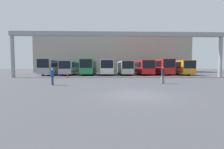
{
  "coord_description": "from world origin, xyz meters",
  "views": [
    {
      "loc": [
        -1.95,
        -9.49,
        1.84
      ],
      "look_at": [
        -1.05,
        18.85,
        0.3
      ],
      "focal_mm": 24.0,
      "sensor_mm": 36.0,
      "label": 1
    }
  ],
  "objects_px": {
    "bus_slot_2": "(89,66)",
    "pedestrian_near_center": "(163,75)",
    "bus_slot_4": "(124,67)",
    "bus_slot_1": "(72,67)",
    "traffic_cone": "(68,76)",
    "bus_slot_6": "(159,66)",
    "pedestrian_mid_left": "(52,76)",
    "bus_slot_0": "(54,66)",
    "bus_slot_5": "(142,67)",
    "bus_slot_3": "(107,66)",
    "bus_slot_7": "(176,67)"
  },
  "relations": [
    {
      "from": "bus_slot_0",
      "to": "bus_slot_4",
      "type": "height_order",
      "value": "bus_slot_0"
    },
    {
      "from": "bus_slot_7",
      "to": "pedestrian_near_center",
      "type": "distance_m",
      "value": 20.79
    },
    {
      "from": "bus_slot_4",
      "to": "bus_slot_7",
      "type": "xyz_separation_m",
      "value": [
        11.97,
        -0.38,
        0.05
      ]
    },
    {
      "from": "bus_slot_0",
      "to": "bus_slot_5",
      "type": "relative_size",
      "value": 0.93
    },
    {
      "from": "pedestrian_mid_left",
      "to": "bus_slot_4",
      "type": "bearing_deg",
      "value": 120.36
    },
    {
      "from": "bus_slot_0",
      "to": "bus_slot_3",
      "type": "xyz_separation_m",
      "value": [
        11.97,
        -0.09,
        -0.1
      ]
    },
    {
      "from": "bus_slot_4",
      "to": "bus_slot_7",
      "type": "relative_size",
      "value": 1.07
    },
    {
      "from": "bus_slot_4",
      "to": "pedestrian_mid_left",
      "type": "xyz_separation_m",
      "value": [
        -9.36,
        -19.46,
        -0.84
      ]
    },
    {
      "from": "bus_slot_6",
      "to": "pedestrian_mid_left",
      "type": "relative_size",
      "value": 6.73
    },
    {
      "from": "bus_slot_1",
      "to": "bus_slot_2",
      "type": "xyz_separation_m",
      "value": [
        3.99,
        -0.38,
        0.18
      ]
    },
    {
      "from": "bus_slot_5",
      "to": "pedestrian_near_center",
      "type": "bearing_deg",
      "value": -96.16
    },
    {
      "from": "bus_slot_2",
      "to": "bus_slot_4",
      "type": "xyz_separation_m",
      "value": [
        7.98,
        0.83,
        -0.17
      ]
    },
    {
      "from": "bus_slot_0",
      "to": "traffic_cone",
      "type": "distance_m",
      "value": 10.91
    },
    {
      "from": "bus_slot_1",
      "to": "pedestrian_mid_left",
      "type": "bearing_deg",
      "value": -82.19
    },
    {
      "from": "bus_slot_7",
      "to": "pedestrian_mid_left",
      "type": "distance_m",
      "value": 28.64
    },
    {
      "from": "bus_slot_1",
      "to": "bus_slot_2",
      "type": "bearing_deg",
      "value": -5.37
    },
    {
      "from": "pedestrian_near_center",
      "to": "bus_slot_1",
      "type": "bearing_deg",
      "value": -50.2
    },
    {
      "from": "bus_slot_2",
      "to": "pedestrian_near_center",
      "type": "xyz_separation_m",
      "value": [
        9.97,
        -17.77,
        -0.96
      ]
    },
    {
      "from": "bus_slot_2",
      "to": "bus_slot_5",
      "type": "distance_m",
      "value": 12.0
    },
    {
      "from": "bus_slot_6",
      "to": "bus_slot_2",
      "type": "bearing_deg",
      "value": -178.73
    },
    {
      "from": "bus_slot_0",
      "to": "bus_slot_6",
      "type": "distance_m",
      "value": 23.95
    },
    {
      "from": "bus_slot_2",
      "to": "bus_slot_6",
      "type": "relative_size",
      "value": 0.94
    },
    {
      "from": "bus_slot_2",
      "to": "bus_slot_7",
      "type": "height_order",
      "value": "bus_slot_2"
    },
    {
      "from": "bus_slot_7",
      "to": "traffic_cone",
      "type": "height_order",
      "value": "bus_slot_7"
    },
    {
      "from": "bus_slot_3",
      "to": "bus_slot_6",
      "type": "xyz_separation_m",
      "value": [
        11.97,
        0.07,
        0.09
      ]
    },
    {
      "from": "bus_slot_4",
      "to": "pedestrian_near_center",
      "type": "relative_size",
      "value": 6.83
    },
    {
      "from": "bus_slot_2",
      "to": "pedestrian_mid_left",
      "type": "height_order",
      "value": "bus_slot_2"
    },
    {
      "from": "bus_slot_6",
      "to": "traffic_cone",
      "type": "xyz_separation_m",
      "value": [
        -18.41,
        -9.24,
        -1.61
      ]
    },
    {
      "from": "bus_slot_6",
      "to": "pedestrian_mid_left",
      "type": "bearing_deg",
      "value": -132.42
    },
    {
      "from": "bus_slot_4",
      "to": "bus_slot_6",
      "type": "bearing_deg",
      "value": -3.39
    },
    {
      "from": "bus_slot_5",
      "to": "bus_slot_4",
      "type": "bearing_deg",
      "value": 179.9
    },
    {
      "from": "bus_slot_1",
      "to": "bus_slot_4",
      "type": "distance_m",
      "value": 11.98
    },
    {
      "from": "bus_slot_5",
      "to": "traffic_cone",
      "type": "distance_m",
      "value": 17.45
    },
    {
      "from": "bus_slot_5",
      "to": "bus_slot_7",
      "type": "distance_m",
      "value": 7.99
    },
    {
      "from": "bus_slot_3",
      "to": "bus_slot_7",
      "type": "distance_m",
      "value": 15.96
    },
    {
      "from": "bus_slot_3",
      "to": "pedestrian_near_center",
      "type": "relative_size",
      "value": 6.21
    },
    {
      "from": "bus_slot_0",
      "to": "pedestrian_near_center",
      "type": "xyz_separation_m",
      "value": [
        17.95,
        -18.14,
        -0.99
      ]
    },
    {
      "from": "bus_slot_5",
      "to": "bus_slot_3",
      "type": "bearing_deg",
      "value": -176.16
    },
    {
      "from": "bus_slot_5",
      "to": "bus_slot_6",
      "type": "relative_size",
      "value": 1.08
    },
    {
      "from": "pedestrian_near_center",
      "to": "bus_slot_6",
      "type": "bearing_deg",
      "value": -106.08
    },
    {
      "from": "bus_slot_2",
      "to": "bus_slot_7",
      "type": "bearing_deg",
      "value": 1.27
    },
    {
      "from": "bus_slot_3",
      "to": "bus_slot_6",
      "type": "distance_m",
      "value": 11.97
    },
    {
      "from": "bus_slot_1",
      "to": "pedestrian_near_center",
      "type": "bearing_deg",
      "value": -52.43
    },
    {
      "from": "bus_slot_5",
      "to": "bus_slot_1",
      "type": "bearing_deg",
      "value": -178.4
    },
    {
      "from": "bus_slot_1",
      "to": "traffic_cone",
      "type": "relative_size",
      "value": 18.42
    },
    {
      "from": "bus_slot_4",
      "to": "bus_slot_7",
      "type": "distance_m",
      "value": 11.98
    },
    {
      "from": "bus_slot_2",
      "to": "bus_slot_5",
      "type": "xyz_separation_m",
      "value": [
        11.97,
        0.82,
        -0.1
      ]
    },
    {
      "from": "bus_slot_3",
      "to": "bus_slot_5",
      "type": "bearing_deg",
      "value": 3.84
    },
    {
      "from": "traffic_cone",
      "to": "bus_slot_6",
      "type": "bearing_deg",
      "value": 26.65
    },
    {
      "from": "bus_slot_6",
      "to": "pedestrian_near_center",
      "type": "height_order",
      "value": "bus_slot_6"
    }
  ]
}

